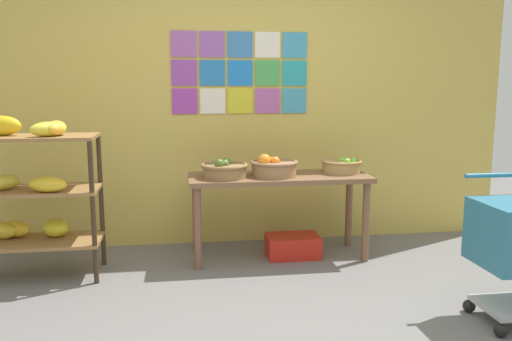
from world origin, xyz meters
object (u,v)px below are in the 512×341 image
Objects in this scene: display_table at (279,187)px; fruit_basket_back_left at (273,167)px; fruit_basket_right at (224,169)px; produce_crate_under_table at (293,246)px; fruit_basket_centre at (342,165)px; banana_shelf_unit at (29,189)px.

fruit_basket_back_left reaches higher than display_table.
produce_crate_under_table is (0.57, 0.03, -0.67)m from fruit_basket_right.
produce_crate_under_table is (-0.43, -0.06, -0.67)m from fruit_basket_centre.
display_table is at bearing 30.47° from fruit_basket_back_left.
banana_shelf_unit is 3.14× the size of fruit_basket_back_left.
fruit_basket_back_left is 0.40m from fruit_basket_right.
banana_shelf_unit is 2.46m from fruit_basket_centre.
banana_shelf_unit reaches higher than fruit_basket_back_left.
fruit_basket_centre is 1.00m from fruit_basket_right.
fruit_basket_right is at bearing -177.55° from fruit_basket_back_left.
fruit_basket_back_left reaches higher than produce_crate_under_table.
produce_crate_under_table is at bearing 3.39° from fruit_basket_right.
display_table is 3.91× the size of fruit_basket_right.
fruit_basket_right is at bearing -173.92° from display_table.
fruit_basket_back_left is at bearing -149.53° from display_table.
produce_crate_under_table is at bearing 5.58° from fruit_basket_back_left.
banana_shelf_unit is 0.82× the size of display_table.
produce_crate_under_table is (0.17, 0.02, -0.68)m from fruit_basket_back_left.
display_table is at bearing 173.21° from produce_crate_under_table.
display_table is 0.57m from fruit_basket_centre.
fruit_basket_right is (1.45, 0.14, 0.09)m from banana_shelf_unit.
fruit_basket_centre is (2.45, 0.23, 0.08)m from banana_shelf_unit.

